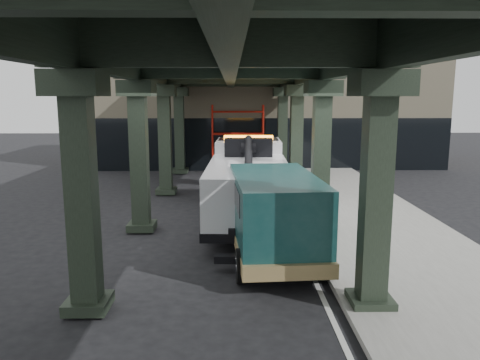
{
  "coord_description": "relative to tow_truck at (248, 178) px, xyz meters",
  "views": [
    {
      "loc": [
        -0.35,
        -13.33,
        4.5
      ],
      "look_at": [
        -0.08,
        2.27,
        1.7
      ],
      "focal_mm": 35.0,
      "sensor_mm": 36.0,
      "label": 1
    }
  ],
  "objects": [
    {
      "name": "scaffolding",
      "position": [
        -0.26,
        10.91,
        0.61
      ],
      "size": [
        3.08,
        0.88,
        4.0
      ],
      "color": "red",
      "rests_on": "ground"
    },
    {
      "name": "building",
      "position": [
        1.74,
        16.27,
        2.5
      ],
      "size": [
        22.0,
        10.0,
        8.0
      ],
      "primitive_type": "cube",
      "color": "#C6B793",
      "rests_on": "ground"
    },
    {
      "name": "sidewalk",
      "position": [
        4.24,
        -1.73,
        -1.43
      ],
      "size": [
        5.0,
        40.0,
        0.15
      ],
      "primitive_type": "cube",
      "color": "gray",
      "rests_on": "ground"
    },
    {
      "name": "viaduct",
      "position": [
        -0.66,
        -1.73,
        3.96
      ],
      "size": [
        7.4,
        32.0,
        6.4
      ],
      "color": "black",
      "rests_on": "ground"
    },
    {
      "name": "towed_van",
      "position": [
        0.54,
        -4.31,
        -0.22
      ],
      "size": [
        2.69,
        6.03,
        2.39
      ],
      "rotation": [
        0.0,
        0.0,
        0.06
      ],
      "color": "#103A39",
      "rests_on": "ground"
    },
    {
      "name": "tow_truck",
      "position": [
        0.0,
        0.0,
        0.0
      ],
      "size": [
        3.08,
        9.49,
        3.08
      ],
      "rotation": [
        0.0,
        0.0,
        -0.03
      ],
      "color": "black",
      "rests_on": "ground"
    },
    {
      "name": "lane_stripe",
      "position": [
        1.44,
        -1.73,
        -1.5
      ],
      "size": [
        0.12,
        38.0,
        0.01
      ],
      "primitive_type": "cube",
      "color": "silver",
      "rests_on": "ground"
    },
    {
      "name": "ground",
      "position": [
        -0.26,
        -3.73,
        -1.5
      ],
      "size": [
        90.0,
        90.0,
        0.0
      ],
      "primitive_type": "plane",
      "color": "black",
      "rests_on": "ground"
    }
  ]
}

